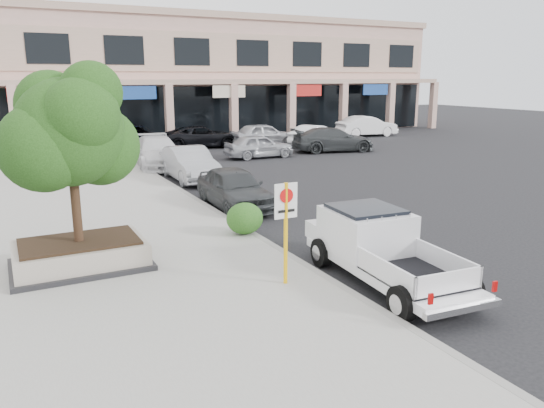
{
  "coord_description": "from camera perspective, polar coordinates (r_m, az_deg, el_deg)",
  "views": [
    {
      "loc": [
        -7.94,
        -10.35,
        4.67
      ],
      "look_at": [
        -1.86,
        1.5,
        1.46
      ],
      "focal_mm": 35.0,
      "sensor_mm": 36.0,
      "label": 1
    }
  ],
  "objects": [
    {
      "name": "ground",
      "position": [
        13.86,
        9.78,
        -6.36
      ],
      "size": [
        120.0,
        120.0,
        0.0
      ],
      "primitive_type": "plane",
      "color": "black",
      "rests_on": "ground"
    },
    {
      "name": "sidewalk",
      "position": [
        17.16,
        -17.99,
        -2.68
      ],
      "size": [
        8.0,
        52.0,
        0.15
      ],
      "primitive_type": "cube",
      "color": "gray",
      "rests_on": "ground"
    },
    {
      "name": "curb",
      "position": [
        18.15,
        -5.63,
        -1.2
      ],
      "size": [
        0.2,
        52.0,
        0.15
      ],
      "primitive_type": "cube",
      "color": "gray",
      "rests_on": "ground"
    },
    {
      "name": "strip_mall",
      "position": [
        47.06,
        -7.59,
        13.52
      ],
      "size": [
        40.55,
        12.43,
        9.5
      ],
      "color": "tan",
      "rests_on": "ground"
    },
    {
      "name": "planter",
      "position": [
        13.72,
        -19.92,
        -5.1
      ],
      "size": [
        3.2,
        2.2,
        0.68
      ],
      "color": "black",
      "rests_on": "sidewalk"
    },
    {
      "name": "planter_tree",
      "position": [
        13.29,
        -20.45,
        7.27
      ],
      "size": [
        2.9,
        2.55,
        4.0
      ],
      "color": "black",
      "rests_on": "planter"
    },
    {
      "name": "no_parking_sign",
      "position": [
        11.58,
        1.5,
        -1.67
      ],
      "size": [
        0.55,
        0.09,
        2.3
      ],
      "color": "yellow",
      "rests_on": "sidewalk"
    },
    {
      "name": "hedge",
      "position": [
        15.58,
        -2.96,
        -1.56
      ],
      "size": [
        1.1,
        0.99,
        0.93
      ],
      "primitive_type": "ellipsoid",
      "color": "#1A4F16",
      "rests_on": "sidewalk"
    },
    {
      "name": "pickup_truck",
      "position": [
        12.41,
        12.3,
        -4.9
      ],
      "size": [
        2.3,
        5.29,
        1.62
      ],
      "primitive_type": null,
      "rotation": [
        0.0,
        0.0,
        -0.08
      ],
      "color": "white",
      "rests_on": "ground"
    },
    {
      "name": "curb_car_a",
      "position": [
        19.26,
        -4.06,
        1.74
      ],
      "size": [
        1.86,
        4.4,
        1.48
      ],
      "primitive_type": "imported",
      "rotation": [
        0.0,
        0.0,
        -0.02
      ],
      "color": "#303335",
      "rests_on": "ground"
    },
    {
      "name": "curb_car_b",
      "position": [
        24.68,
        -8.88,
        4.29
      ],
      "size": [
        1.73,
        4.72,
        1.55
      ],
      "primitive_type": "imported",
      "rotation": [
        0.0,
        0.0,
        -0.02
      ],
      "color": "#97999E",
      "rests_on": "ground"
    },
    {
      "name": "curb_car_c",
      "position": [
        28.63,
        -12.24,
        5.47
      ],
      "size": [
        2.82,
        5.73,
        1.6
      ],
      "primitive_type": "imported",
      "rotation": [
        0.0,
        0.0,
        -0.11
      ],
      "color": "silver",
      "rests_on": "ground"
    },
    {
      "name": "curb_car_d",
      "position": [
        35.74,
        -14.57,
        6.91
      ],
      "size": [
        3.05,
        5.98,
        1.62
      ],
      "primitive_type": "imported",
      "rotation": [
        0.0,
        0.0,
        0.06
      ],
      "color": "black",
      "rests_on": "ground"
    },
    {
      "name": "lot_car_a",
      "position": [
        31.36,
        -1.4,
        6.26
      ],
      "size": [
        4.11,
        1.69,
        1.4
      ],
      "primitive_type": "imported",
      "rotation": [
        0.0,
        0.0,
        1.56
      ],
      "color": "#A8AAB1",
      "rests_on": "ground"
    },
    {
      "name": "lot_car_b",
      "position": [
        36.94,
        4.64,
        7.36
      ],
      "size": [
        4.63,
        3.2,
        1.45
      ],
      "primitive_type": "imported",
      "rotation": [
        0.0,
        0.0,
        1.99
      ],
      "color": "silver",
      "rests_on": "ground"
    },
    {
      "name": "lot_car_c",
      "position": [
        34.24,
        6.61,
        6.9
      ],
      "size": [
        5.6,
        3.22,
        1.53
      ],
      "primitive_type": "imported",
      "rotation": [
        0.0,
        0.0,
        1.35
      ],
      "color": "#313436",
      "rests_on": "ground"
    },
    {
      "name": "lot_car_d",
      "position": [
        36.35,
        -7.52,
        7.19
      ],
      "size": [
        5.5,
        3.11,
        1.45
      ],
      "primitive_type": "imported",
      "rotation": [
        0.0,
        0.0,
        1.43
      ],
      "color": "black",
      "rests_on": "ground"
    },
    {
      "name": "lot_car_e",
      "position": [
        36.65,
        -0.94,
        7.47
      ],
      "size": [
        4.75,
        2.05,
        1.59
      ],
      "primitive_type": "imported",
      "rotation": [
        0.0,
        0.0,
        1.61
      ],
      "color": "#B0B2B9",
      "rests_on": "ground"
    },
    {
      "name": "lot_car_f",
      "position": [
        43.6,
        10.16,
        8.25
      ],
      "size": [
        5.05,
        2.17,
        1.62
      ],
      "primitive_type": "imported",
      "rotation": [
        0.0,
        0.0,
        1.48
      ],
      "color": "white",
      "rests_on": "ground"
    }
  ]
}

